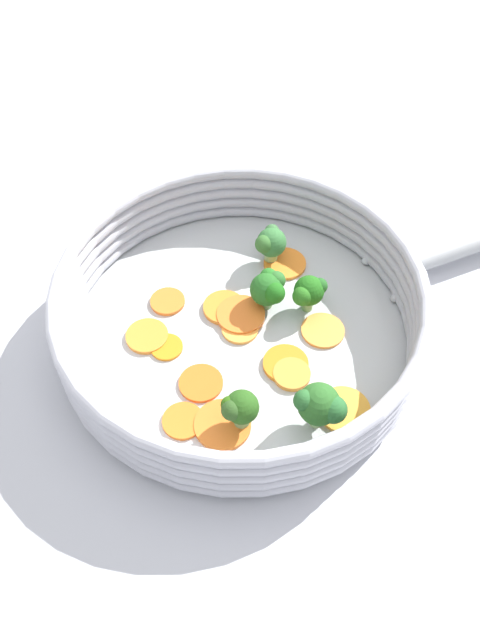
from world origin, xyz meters
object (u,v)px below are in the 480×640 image
at_px(skillet, 240,333).
at_px(carrot_slice_4, 344,410).
at_px(carrot_slice_9, 201,383).
at_px(carrot_slice_13, 147,336).
at_px(carrot_slice_11, 183,421).
at_px(carrot_slice_10, 286,364).
at_px(carrot_slice_2, 285,264).
at_px(carrot_slice_5, 168,301).
at_px(carrot_slice_12, 167,349).
at_px(carrot_slice_3, 241,315).
at_px(broccoli_floret_3, 270,243).
at_px(carrot_slice_1, 224,308).
at_px(broccoli_floret_1, 319,405).
at_px(carrot_slice_6, 223,425).
at_px(broccoli_floret_4, 309,291).
at_px(carrot_slice_0, 323,330).
at_px(carrot_slice_7, 292,374).
at_px(carrot_slice_8, 235,330).
at_px(broccoli_floret_2, 269,288).
at_px(broccoli_floret_0, 239,409).

xyz_separation_m(skillet, carrot_slice_4, (0.06, -0.11, 0.01)).
bearing_deg(carrot_slice_9, carrot_slice_13, 118.12).
bearing_deg(carrot_slice_11, carrot_slice_4, -12.98).
height_order(carrot_slice_10, carrot_slice_13, same).
relative_size(carrot_slice_2, carrot_slice_5, 1.29).
bearing_deg(carrot_slice_12, carrot_slice_10, -26.18).
height_order(carrot_slice_3, broccoli_floret_3, broccoli_floret_3).
xyz_separation_m(skillet, carrot_slice_2, (0.07, 0.07, 0.01)).
bearing_deg(carrot_slice_9, carrot_slice_1, 59.85).
relative_size(skillet, broccoli_floret_1, 6.57).
relative_size(carrot_slice_1, carrot_slice_6, 0.85).
bearing_deg(broccoli_floret_4, carrot_slice_6, -139.11).
distance_m(carrot_slice_2, carrot_slice_6, 0.19).
xyz_separation_m(carrot_slice_0, carrot_slice_12, (-0.14, 0.02, -0.00)).
xyz_separation_m(carrot_slice_4, carrot_slice_7, (-0.03, 0.05, 0.00)).
relative_size(carrot_slice_6, carrot_slice_11, 1.36).
distance_m(carrot_slice_11, broccoli_floret_3, 0.20).
distance_m(carrot_slice_8, broccoli_floret_4, 0.08).
height_order(carrot_slice_2, carrot_slice_9, same).
height_order(skillet, broccoli_floret_2, broccoli_floret_2).
bearing_deg(broccoli_floret_4, carrot_slice_5, 159.49).
height_order(carrot_slice_1, broccoli_floret_4, broccoli_floret_4).
relative_size(carrot_slice_7, broccoli_floret_1, 0.69).
distance_m(carrot_slice_1, carrot_slice_10, 0.09).
relative_size(carrot_slice_6, carrot_slice_7, 1.44).
bearing_deg(carrot_slice_8, carrot_slice_12, -177.40).
relative_size(carrot_slice_10, broccoli_floret_3, 0.99).
bearing_deg(carrot_slice_9, carrot_slice_4, -29.80).
bearing_deg(carrot_slice_3, carrot_slice_13, 178.26).
relative_size(carrot_slice_11, broccoli_floret_0, 0.82).
xyz_separation_m(broccoli_floret_1, broccoli_floret_4, (0.04, 0.12, -0.01)).
relative_size(carrot_slice_2, carrot_slice_6, 0.90).
xyz_separation_m(carrot_slice_8, broccoli_floret_2, (0.04, 0.02, 0.02)).
bearing_deg(carrot_slice_10, broccoli_floret_3, 77.32).
bearing_deg(carrot_slice_6, broccoli_floret_2, 55.03).
bearing_deg(carrot_slice_11, skillet, 46.46).
bearing_deg(broccoli_floret_0, carrot_slice_4, -8.62).
distance_m(broccoli_floret_0, broccoli_floret_4, 0.14).
bearing_deg(carrot_slice_11, carrot_slice_9, 52.76).
bearing_deg(carrot_slice_11, carrot_slice_1, 57.63).
bearing_deg(carrot_slice_9, carrot_slice_2, 43.51).
relative_size(carrot_slice_9, broccoli_floret_2, 0.99).
bearing_deg(carrot_slice_4, broccoli_floret_4, 84.75).
xyz_separation_m(carrot_slice_13, broccoli_floret_2, (0.12, 0.00, 0.02)).
relative_size(carrot_slice_11, broccoli_floret_3, 0.86).
distance_m(carrot_slice_1, carrot_slice_6, 0.13).
xyz_separation_m(carrot_slice_1, carrot_slice_10, (0.03, -0.08, -0.00)).
bearing_deg(carrot_slice_4, carrot_slice_12, 140.36).
relative_size(carrot_slice_0, carrot_slice_3, 0.88).
bearing_deg(broccoli_floret_3, broccoli_floret_2, -110.28).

